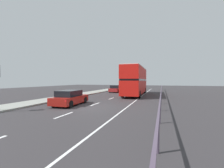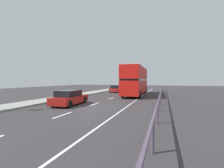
# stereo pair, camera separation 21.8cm
# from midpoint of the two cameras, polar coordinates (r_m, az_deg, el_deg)

# --- Properties ---
(ground_plane) EXTENTS (73.68, 120.00, 0.10)m
(ground_plane) POSITION_cam_midpoint_polar(r_m,az_deg,el_deg) (13.44, -9.14, -8.71)
(ground_plane) COLOR #322F32
(near_sidewalk_kerb) EXTENTS (2.75, 80.00, 0.14)m
(near_sidewalk_kerb) POSITION_cam_midpoint_polar(r_m,az_deg,el_deg) (17.11, -27.48, -6.27)
(near_sidewalk_kerb) COLOR gray
(near_sidewalk_kerb) RESTS_ON ground
(lane_paint_markings) EXTENTS (3.43, 46.00, 0.01)m
(lane_paint_markings) POSITION_cam_midpoint_polar(r_m,az_deg,el_deg) (20.38, 7.39, -5.10)
(lane_paint_markings) COLOR silver
(lane_paint_markings) RESTS_ON ground
(bridge_side_railing) EXTENTS (0.10, 42.00, 1.10)m
(bridge_side_railing) POSITION_cam_midpoint_polar(r_m,az_deg,el_deg) (20.71, 18.36, -2.60)
(bridge_side_railing) COLOR #534358
(bridge_side_railing) RESTS_ON ground
(double_decker_bus_red) EXTENTS (2.70, 11.49, 4.36)m
(double_decker_bus_red) POSITION_cam_midpoint_polar(r_m,az_deg,el_deg) (24.02, 9.19, 1.44)
(double_decker_bus_red) COLOR red
(double_decker_bus_red) RESTS_ON ground
(hatchback_car_near) EXTENTS (2.02, 4.26, 1.38)m
(hatchback_car_near) POSITION_cam_midpoint_polar(r_m,az_deg,el_deg) (14.78, -15.22, -5.03)
(hatchback_car_near) COLOR maroon
(hatchback_car_near) RESTS_ON ground
(sedan_car_ahead) EXTENTS (1.84, 4.12, 1.38)m
(sedan_car_ahead) POSITION_cam_midpoint_polar(r_m,az_deg,el_deg) (29.47, 1.80, -1.81)
(sedan_car_ahead) COLOR maroon
(sedan_car_ahead) RESTS_ON ground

